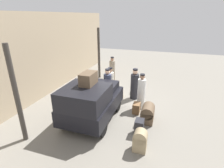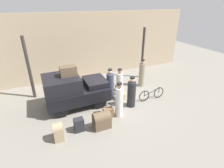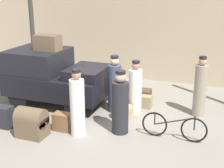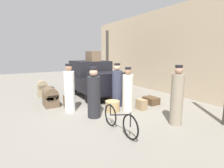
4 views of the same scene
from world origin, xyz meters
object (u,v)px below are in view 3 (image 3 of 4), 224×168
porter_with_bicycle (200,89)px  porter_standing_middle (77,106)px  porter_lifting_near_truck (115,86)px  wicker_basket (123,112)px  porter_carrying_trunk (120,105)px  trunk_wicker_pale (32,122)px  trunk_umber_medium (145,102)px  trunk_large_brown (62,122)px  bicycle (174,127)px  conductor_in_dark_uniform (135,90)px  trunk_on_truck_roof (48,43)px  suitcase_tan_flat (5,117)px  truck (54,75)px  suitcase_small_leather (141,94)px

porter_with_bicycle → porter_standing_middle: 3.70m
porter_lifting_near_truck → wicker_basket: bearing=-47.4°
porter_carrying_trunk → porter_lifting_near_truck: size_ratio=0.97×
wicker_basket → trunk_wicker_pale: bearing=-135.1°
wicker_basket → trunk_umber_medium: (0.39, 1.07, 0.00)m
trunk_umber_medium → trunk_wicker_pale: bearing=-127.7°
trunk_large_brown → trunk_umber_medium: trunk_large_brown is taller
porter_with_bicycle → trunk_large_brown: (-3.33, -2.30, -0.59)m
porter_carrying_trunk → trunk_wicker_pale: (-2.06, -1.01, -0.38)m
bicycle → wicker_basket: (-1.60, 0.73, -0.14)m
porter_lifting_near_truck → trunk_wicker_pale: (-1.42, -2.33, -0.41)m
porter_lifting_near_truck → conductor_in_dark_uniform: 0.64m
porter_lifting_near_truck → porter_carrying_trunk: bearing=-64.1°
porter_with_bicycle → trunk_on_truck_roof: size_ratio=2.28×
wicker_basket → trunk_large_brown: 1.81m
trunk_large_brown → trunk_wicker_pale: bearing=-133.9°
bicycle → suitcase_tan_flat: bearing=-168.1°
trunk_large_brown → trunk_umber_medium: bearing=54.1°
truck → porter_carrying_trunk: bearing=-25.7°
suitcase_small_leather → trunk_large_brown: bearing=-112.8°
conductor_in_dark_uniform → suitcase_small_leather: 1.50m
bicycle → porter_standing_middle: porter_standing_middle is taller
porter_with_bicycle → trunk_large_brown: bearing=-145.4°
trunk_wicker_pale → porter_carrying_trunk: bearing=26.0°
bicycle → trunk_large_brown: size_ratio=3.43×
conductor_in_dark_uniform → bicycle: bearing=-42.4°
trunk_large_brown → suitcase_small_leather: size_ratio=0.77×
bicycle → porter_carrying_trunk: 1.47m
trunk_wicker_pale → porter_with_bicycle: bearing=36.5°
trunk_large_brown → trunk_on_truck_roof: bearing=128.8°
conductor_in_dark_uniform → trunk_umber_medium: size_ratio=4.17×
porter_standing_middle → suitcase_small_leather: (0.81, 3.28, -0.67)m
porter_carrying_trunk → conductor_in_dark_uniform: size_ratio=1.04×
conductor_in_dark_uniform → trunk_large_brown: 2.41m
bicycle → porter_with_bicycle: 1.88m
suitcase_tan_flat → bicycle: bearing=11.9°
porter_with_bicycle → porter_lifting_near_truck: bearing=-167.4°
suitcase_small_leather → truck: bearing=-150.8°
porter_lifting_near_truck → trunk_umber_medium: porter_lifting_near_truck is taller
truck → trunk_on_truck_roof: trunk_on_truck_roof is taller
truck → porter_standing_middle: size_ratio=1.80×
trunk_wicker_pale → suitcase_small_leather: (1.89, 3.76, -0.24)m
trunk_umber_medium → suitcase_small_leather: bearing=113.2°
trunk_on_truck_roof → suitcase_small_leather: bearing=27.8°
wicker_basket → porter_standing_middle: 1.70m
trunk_umber_medium → porter_carrying_trunk: bearing=-95.8°
suitcase_tan_flat → porter_standing_middle: bearing=8.1°
trunk_large_brown → trunk_on_truck_roof: 2.84m
trunk_large_brown → suitcase_small_leather: 3.45m
conductor_in_dark_uniform → trunk_on_truck_roof: trunk_on_truck_roof is taller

